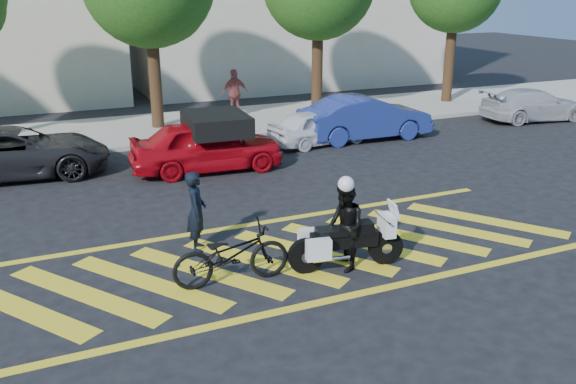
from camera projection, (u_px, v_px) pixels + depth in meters
name	position (u px, v px, depth m)	size (l,w,h in m)	color
ground	(290.00, 256.00, 12.11)	(90.00, 90.00, 0.00)	black
sidewalk	(159.00, 128.00, 22.48)	(60.00, 5.00, 0.15)	#9E998E
crosswalk	(288.00, 257.00, 12.09)	(12.33, 4.00, 0.01)	yellow
officer_bike	(196.00, 211.00, 12.17)	(0.60, 0.40, 1.66)	black
bicycle	(231.00, 254.00, 10.86)	(0.74, 2.14, 1.12)	black
police_motorcycle	(345.00, 242.00, 11.44)	(2.27, 0.85, 1.00)	black
officer_moto	(345.00, 227.00, 11.33)	(0.82, 0.64, 1.69)	black
red_convertible	(207.00, 145.00, 17.47)	(1.75, 4.36, 1.49)	#B00812
parked_mid_left	(16.00, 152.00, 16.93)	(2.31, 5.00, 1.39)	black
parked_mid_right	(319.00, 127.00, 20.38)	(1.42, 3.52, 1.20)	white
parked_right	(365.00, 118.00, 21.02)	(1.60, 4.59, 1.51)	navy
parked_far_right	(534.00, 105.00, 23.98)	(1.74, 4.28, 1.24)	#A7AAAF
pedestrian_right	(235.00, 93.00, 23.90)	(1.09, 0.45, 1.86)	#954544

